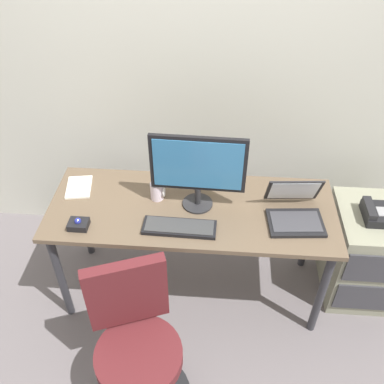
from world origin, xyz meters
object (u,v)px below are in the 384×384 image
(banana, at_px, (207,178))
(desk_phone, at_px, (377,213))
(office_chair, at_px, (137,350))
(coffee_mug, at_px, (157,191))
(paper_notepad, at_px, (79,187))
(file_cabinet, at_px, (362,252))
(trackball_mouse, at_px, (78,224))
(laptop, at_px, (295,211))
(monitor_main, at_px, (198,168))
(keyboard, at_px, (179,227))

(banana, bearing_deg, desk_phone, -9.29)
(office_chair, bearing_deg, coffee_mug, 89.12)
(banana, bearing_deg, paper_notepad, -170.49)
(file_cabinet, distance_m, trackball_mouse, 1.82)
(coffee_mug, relative_size, banana, 0.59)
(laptop, relative_size, trackball_mouse, 3.10)
(desk_phone, distance_m, banana, 1.05)
(coffee_mug, xyz_separation_m, banana, (0.29, 0.19, -0.04))
(office_chair, bearing_deg, desk_phone, 32.02)
(desk_phone, bearing_deg, monitor_main, -176.79)
(trackball_mouse, distance_m, coffee_mug, 0.49)
(office_chair, xyz_separation_m, paper_notepad, (-0.49, 0.87, 0.34))
(file_cabinet, height_order, monitor_main, monitor_main)
(desk_phone, height_order, paper_notepad, paper_notepad)
(coffee_mug, relative_size, paper_notepad, 0.54)
(desk_phone, height_order, trackball_mouse, trackball_mouse)
(monitor_main, bearing_deg, desk_phone, 3.21)
(file_cabinet, distance_m, keyboard, 1.28)
(laptop, height_order, coffee_mug, laptop)
(trackball_mouse, bearing_deg, banana, 33.90)
(monitor_main, relative_size, trackball_mouse, 4.90)
(laptop, xyz_separation_m, banana, (-0.51, 0.30, -0.03))
(keyboard, bearing_deg, trackball_mouse, -177.21)
(monitor_main, bearing_deg, office_chair, -108.35)
(file_cabinet, relative_size, monitor_main, 1.24)
(monitor_main, xyz_separation_m, banana, (0.04, 0.23, -0.25))
(banana, bearing_deg, monitor_main, -100.95)
(office_chair, height_order, coffee_mug, office_chair)
(laptop, xyz_separation_m, trackball_mouse, (-1.21, -0.17, -0.03))
(office_chair, relative_size, coffee_mug, 8.38)
(banana, bearing_deg, file_cabinet, -8.33)
(monitor_main, height_order, banana, monitor_main)
(trackball_mouse, bearing_deg, keyboard, 2.79)
(paper_notepad, bearing_deg, file_cabinet, -0.62)
(keyboard, height_order, coffee_mug, coffee_mug)
(trackball_mouse, bearing_deg, laptop, 8.08)
(file_cabinet, xyz_separation_m, coffee_mug, (-1.33, -0.04, 0.48))
(file_cabinet, xyz_separation_m, paper_notepad, (-1.83, 0.02, 0.43))
(keyboard, distance_m, laptop, 0.66)
(monitor_main, height_order, paper_notepad, monitor_main)
(office_chair, distance_m, laptop, 1.14)
(laptop, xyz_separation_m, coffee_mug, (-0.80, 0.11, 0.00))
(keyboard, xyz_separation_m, banana, (0.13, 0.44, 0.01))
(monitor_main, distance_m, keyboard, 0.35)
(laptop, bearing_deg, file_cabinet, 15.36)
(desk_phone, bearing_deg, paper_notepad, 178.86)
(trackball_mouse, bearing_deg, file_cabinet, 10.32)
(monitor_main, height_order, laptop, monitor_main)
(laptop, distance_m, paper_notepad, 1.31)
(file_cabinet, height_order, coffee_mug, coffee_mug)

